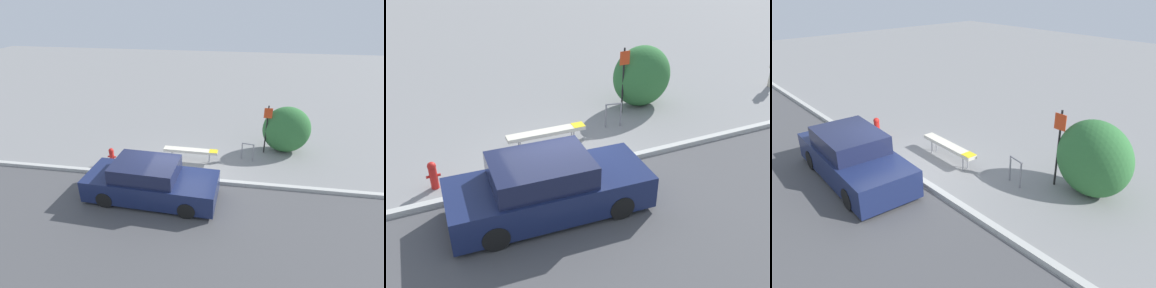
% 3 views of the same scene
% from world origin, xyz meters
% --- Properties ---
extents(ground_plane, '(60.00, 60.00, 0.00)m').
position_xyz_m(ground_plane, '(0.00, 0.00, 0.00)').
color(ground_plane, gray).
extents(curb, '(60.00, 0.20, 0.13)m').
position_xyz_m(curb, '(0.00, 0.00, 0.07)').
color(curb, '#B7B7B2').
rests_on(curb, ground_plane).
extents(bench, '(2.38, 0.41, 0.59)m').
position_xyz_m(bench, '(0.27, 1.54, 0.52)').
color(bench, '#99999E').
rests_on(bench, ground_plane).
extents(bike_rack, '(0.55, 0.16, 0.83)m').
position_xyz_m(bike_rack, '(2.73, 2.01, 0.50)').
color(bike_rack, gray).
rests_on(bike_rack, ground_plane).
extents(sign_post, '(0.36, 0.08, 2.30)m').
position_xyz_m(sign_post, '(3.52, 2.85, 1.38)').
color(sign_post, black).
rests_on(sign_post, ground_plane).
extents(fire_hydrant, '(0.36, 0.22, 0.77)m').
position_xyz_m(fire_hydrant, '(-3.07, 0.76, 0.41)').
color(fire_hydrant, red).
rests_on(fire_hydrant, ground_plane).
extents(shrub_hedge, '(2.15, 1.51, 2.17)m').
position_xyz_m(shrub_hedge, '(4.45, 3.18, 1.08)').
color(shrub_hedge, '#337038').
rests_on(shrub_hedge, ground_plane).
extents(parked_car_near, '(4.75, 2.02, 1.45)m').
position_xyz_m(parked_car_near, '(-0.74, -1.30, 0.66)').
color(parked_car_near, black).
rests_on(parked_car_near, ground_plane).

